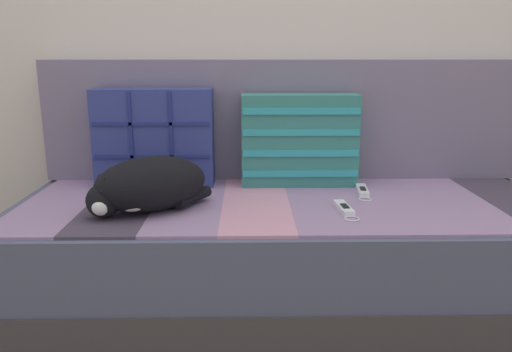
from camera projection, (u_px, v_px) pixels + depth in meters
The scene contains 8 objects.
ground_plane at pixel (289, 322), 1.75m from camera, with size 14.00×14.00×0.00m, color #7A6651.
couch at pixel (287, 253), 1.83m from camera, with size 1.96×0.83×0.41m.
sofa_backrest at pixel (282, 119), 2.06m from camera, with size 1.92×0.14×0.48m.
throw_pillow_quilted at pixel (154, 137), 1.92m from camera, with size 0.45×0.14×0.37m.
throw_pillow_striped at pixel (299, 140), 1.93m from camera, with size 0.45×0.14×0.35m.
sleeping_cat at pixel (147, 186), 1.61m from camera, with size 0.43×0.37×0.18m.
game_remote_near at pixel (344, 209), 1.63m from camera, with size 0.06×0.19×0.02m.
game_remote_far at pixel (363, 191), 1.84m from camera, with size 0.06×0.20×0.02m.
Camera 1 is at (-0.14, -1.57, 0.91)m, focal length 35.00 mm.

